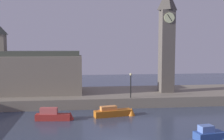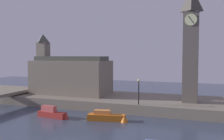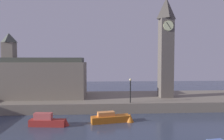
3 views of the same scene
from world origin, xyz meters
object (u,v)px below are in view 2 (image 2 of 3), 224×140
at_px(clock_tower, 191,43).
at_px(streetlamp, 139,88).
at_px(parliament_hall, 69,75).
at_px(boat_patrol_orange, 110,117).
at_px(boat_dinghy_red, 54,113).

xyz_separation_m(clock_tower, streetlamp, (-6.78, -4.38, -6.51)).
bearing_deg(clock_tower, parliament_hall, 176.52).
relative_size(boat_patrol_orange, boat_dinghy_red, 1.17).
bearing_deg(clock_tower, boat_patrol_orange, -137.03).
bearing_deg(boat_patrol_orange, boat_dinghy_red, -172.36).
distance_m(clock_tower, boat_dinghy_red, 22.19).
bearing_deg(clock_tower, boat_dinghy_red, -150.20).
bearing_deg(clock_tower, streetlamp, -147.14).
distance_m(parliament_hall, boat_dinghy_red, 12.61).
bearing_deg(parliament_hall, clock_tower, -3.48).
distance_m(streetlamp, boat_dinghy_red, 12.32).
bearing_deg(boat_patrol_orange, streetlamp, 58.58).
xyz_separation_m(clock_tower, boat_patrol_orange, (-9.52, -8.87, -9.80)).
height_order(clock_tower, boat_patrol_orange, clock_tower).
relative_size(parliament_hall, boat_patrol_orange, 2.46).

